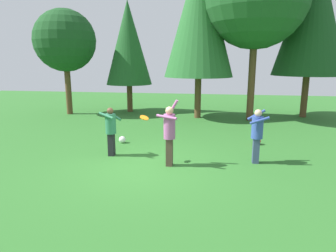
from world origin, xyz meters
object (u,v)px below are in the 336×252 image
(person_catcher, at_px, (111,128))
(ball_red, at_px, (257,141))
(tree_far_right, at_px, (313,11))
(person_bystander, at_px, (257,132))
(person_thrower, at_px, (169,131))
(ball_white, at_px, (122,140))
(tree_far_left, at_px, (65,41))
(tree_center, at_px, (200,13))
(tree_left, at_px, (128,43))
(frisbee, at_px, (144,118))

(person_catcher, xyz_separation_m, ball_red, (4.87, 2.12, -0.80))
(tree_far_right, bearing_deg, person_bystander, -112.96)
(person_thrower, relative_size, ball_white, 7.56)
(person_thrower, distance_m, person_catcher, 2.13)
(person_bystander, bearing_deg, tree_far_left, -44.17)
(tree_center, height_order, tree_left, tree_center)
(tree_left, distance_m, tree_far_right, 10.06)
(ball_red, distance_m, tree_left, 10.11)
(frisbee, height_order, ball_white, frisbee)
(person_catcher, height_order, tree_far_right, tree_far_right)
(frisbee, relative_size, tree_far_left, 0.06)
(tree_center, bearing_deg, person_bystander, -72.88)
(tree_left, xyz_separation_m, tree_far_right, (9.94, -0.26, 1.51))
(person_bystander, distance_m, tree_left, 11.15)
(ball_red, distance_m, tree_far_right, 8.83)
(frisbee, bearing_deg, person_thrower, -15.43)
(ball_red, distance_m, ball_white, 5.04)
(person_bystander, xyz_separation_m, tree_far_right, (3.53, 8.32, 4.57))
(person_bystander, xyz_separation_m, ball_white, (-4.69, 1.54, -0.85))
(person_catcher, xyz_separation_m, tree_far_left, (-5.09, 7.19, 3.18))
(ball_red, relative_size, tree_left, 0.04)
(person_thrower, height_order, ball_white, person_thrower)
(ball_white, xyz_separation_m, tree_left, (-1.73, 7.04, 3.91))
(ball_white, bearing_deg, person_bystander, -18.22)
(tree_left, bearing_deg, tree_far_right, -1.50)
(frisbee, distance_m, tree_far_right, 11.89)
(ball_red, bearing_deg, frisbee, -144.94)
(ball_red, height_order, tree_far_right, tree_far_right)
(person_catcher, xyz_separation_m, frisbee, (1.22, -0.44, 0.44))
(person_catcher, height_order, tree_left, tree_left)
(person_thrower, height_order, tree_far_left, tree_far_left)
(person_thrower, relative_size, tree_center, 0.23)
(person_catcher, distance_m, ball_red, 5.38)
(ball_red, bearing_deg, person_thrower, -135.78)
(person_thrower, height_order, person_catcher, person_thrower)
(tree_center, xyz_separation_m, tree_far_left, (-7.44, 0.00, -1.28))
(ball_red, bearing_deg, tree_far_left, 153.03)
(ball_red, xyz_separation_m, tree_center, (-2.53, 5.07, 5.26))
(frisbee, bearing_deg, tree_left, 108.84)
(person_catcher, height_order, frisbee, person_catcher)
(person_catcher, height_order, tree_center, tree_center)
(person_catcher, bearing_deg, tree_left, 122.15)
(tree_far_right, bearing_deg, frisbee, -128.09)
(person_catcher, distance_m, ball_white, 1.74)
(tree_center, distance_m, tree_far_left, 7.54)
(person_bystander, bearing_deg, ball_red, -105.81)
(person_thrower, relative_size, person_catcher, 1.23)
(frisbee, distance_m, tree_left, 9.89)
(person_thrower, relative_size, tree_left, 0.30)
(person_thrower, height_order, frisbee, person_thrower)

